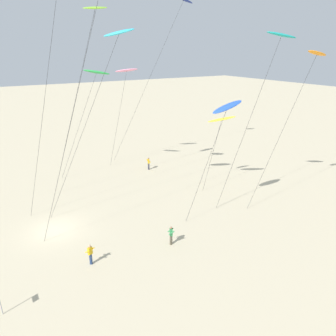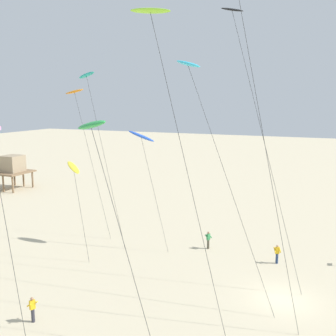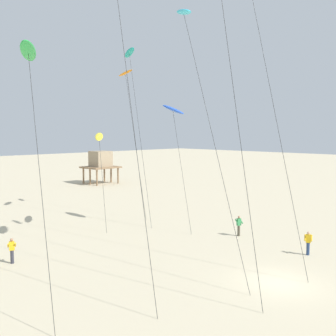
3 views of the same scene
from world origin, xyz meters
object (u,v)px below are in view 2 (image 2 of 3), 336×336
Objects in this scene: kite_yellow at (73,168)px; kite_lime at (152,17)px; kite_orange at (75,93)px; kite_teal at (87,77)px; kite_blue at (141,137)px; kite_flyer_nearest at (277,253)px; kite_black at (235,22)px; kite_flyer_furthest at (208,240)px; kite_flyer_middle at (33,309)px; kite_green at (92,127)px; stilt_house at (13,166)px; kite_cyan at (189,66)px.

kite_yellow is 0.45× the size of kite_lime.
kite_orange is 3.62m from kite_teal.
kite_flyer_nearest is at bearing -87.95° from kite_blue.
kite_flyer_furthest is (3.89, 2.97, -18.66)m from kite_black.
kite_orange is at bearing 86.98° from kite_flyer_nearest.
kite_flyer_middle is at bearing 113.86° from kite_lime.
kite_flyer_middle is 1.00× the size of kite_flyer_furthest.
kite_flyer_furthest is at bearing -82.73° from kite_teal.
kite_teal is 1.27× the size of kite_green.
kite_orange is at bearing 89.13° from kite_flyer_furthest.
kite_flyer_middle is (-14.75, -5.60, -15.18)m from kite_teal.
kite_green reaches higher than kite_flyer_nearest.
kite_orange is at bearing 38.48° from kite_green.
kite_blue is 0.54× the size of kite_black.
kite_black is 3.88× the size of stilt_house.
kite_cyan reaches higher than kite_yellow.
kite_black reaches higher than kite_blue.
kite_cyan is 19.04m from kite_flyer_middle.
kite_flyer_nearest is at bearing -22.91° from kite_green.
kite_flyer_nearest is at bearing -106.89° from stilt_house.
kite_green is (-4.41, 1.18, -5.85)m from kite_lime.
stilt_house is (12.87, 42.38, 2.79)m from kite_flyer_nearest.
kite_flyer_furthest is (1.35, -6.28, -9.61)m from kite_blue.
kite_flyer_furthest is (-0.22, -14.78, -13.67)m from kite_orange.
stilt_house is at bearing 50.05° from kite_green.
kite_black reaches higher than kite_flyer_furthest.
kite_flyer_middle and kite_flyer_furthest have the same top height.
kite_lime reaches higher than kite_flyer_middle.
kite_lime is (-11.85, -6.85, 7.90)m from kite_blue.
kite_yellow is at bearing 122.71° from kite_flyer_furthest.
kite_lime is at bearing -15.03° from kite_green.
kite_black is at bearing -14.61° from kite_green.
kite_flyer_middle is (1.32, 5.79, -11.67)m from kite_green.
kite_flyer_nearest is at bearing -25.54° from kite_lime.
stilt_house reaches higher than kite_flyer_furthest.
kite_green is 21.13m from kite_flyer_furthest.
kite_teal is 9.95× the size of kite_flyer_nearest.
kite_lime is at bearing -131.16° from kite_orange.
kite_flyer_nearest is 0.31× the size of stilt_house.
kite_lime is 1.45× the size of kite_green.
kite_blue is at bearing -100.51° from kite_orange.
kite_flyer_middle is (-9.73, -3.81, -7.21)m from kite_yellow.
kite_orange is 9.55m from kite_blue.
kite_green is 7.84× the size of kite_flyer_middle.
kite_yellow is 32.00m from stilt_house.
kite_flyer_furthest is at bearing 37.37° from kite_black.
kite_cyan is 13.57m from kite_yellow.
kite_teal is 0.99× the size of kite_cyan.
kite_green is 21.57m from kite_flyer_nearest.
kite_yellow is (-6.78, -4.58, -6.46)m from kite_orange.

